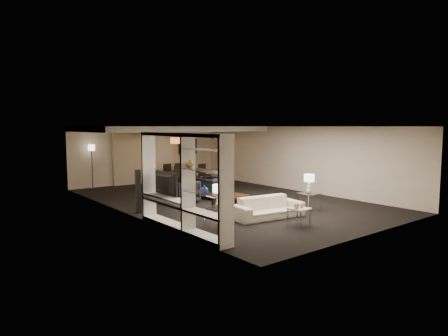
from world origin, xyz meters
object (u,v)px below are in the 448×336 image
(side_table_right, at_px, (309,202))
(armchair_right, at_px, (214,188))
(side_table_left, at_px, (219,218))
(vase_blue, at_px, (204,189))
(armchair_left, at_px, (184,191))
(sofa, at_px, (268,207))
(chair_nl, at_px, (181,177))
(chair_fr, at_px, (188,172))
(dining_table, at_px, (185,178))
(television, at_px, (163,184))
(floor_speaker, at_px, (138,192))
(table_lamp_left, at_px, (219,196))
(vase_amber, at_px, (190,164))
(chair_fm, at_px, (177,173))
(floor_lamp, at_px, (92,167))
(marble_table, at_px, (299,217))
(table_lamp_right, at_px, (309,184))
(chair_fl, at_px, (165,174))
(pendant_light, at_px, (177,141))
(chair_nr, at_px, (205,175))
(coffee_table, at_px, (231,202))
(chair_nm, at_px, (193,176))

(side_table_right, bearing_deg, armchair_right, 108.43)
(side_table_left, height_order, vase_blue, vase_blue)
(armchair_left, bearing_deg, side_table_left, 75.51)
(sofa, distance_m, chair_nl, 6.15)
(chair_fr, bearing_deg, dining_table, 47.51)
(television, relative_size, floor_speaker, 0.82)
(side_table_left, distance_m, table_lamp_left, 0.54)
(side_table_right, xyz_separation_m, vase_amber, (-4.31, -0.11, 1.40))
(chair_fm, xyz_separation_m, floor_lamp, (-3.53, 0.67, 0.44))
(table_lamp_left, bearing_deg, marble_table, -32.91)
(side_table_right, bearing_deg, table_lamp_right, 0.00)
(television, bearing_deg, vase_blue, 179.09)
(television, distance_m, chair_fl, 7.15)
(table_lamp_left, height_order, chair_nl, table_lamp_left)
(table_lamp_left, bearing_deg, sofa, 0.00)
(pendant_light, relative_size, television, 0.50)
(armchair_left, xyz_separation_m, chair_fl, (1.61, 4.06, 0.08))
(armchair_right, distance_m, floor_speaker, 3.16)
(side_table_right, bearing_deg, chair_nr, 85.20)
(marble_table, xyz_separation_m, chair_nr, (2.21, 7.16, 0.22))
(coffee_table, relative_size, marble_table, 2.40)
(floor_speaker, bearing_deg, chair_fl, 61.58)
(chair_fl, bearing_deg, television, 53.62)
(floor_speaker, bearing_deg, vase_amber, -83.14)
(side_table_left, distance_m, television, 1.70)
(coffee_table, distance_m, marble_table, 2.70)
(coffee_table, xyz_separation_m, chair_nm, (1.61, 4.46, 0.25))
(vase_amber, bearing_deg, marble_table, -20.81)
(coffee_table, relative_size, chair_nl, 1.22)
(chair_nm, relative_size, floor_lamp, 0.51)
(chair_nl, bearing_deg, table_lamp_left, -117.92)
(floor_speaker, relative_size, chair_nm, 1.40)
(television, distance_m, chair_fm, 7.47)
(chair_fl, bearing_deg, armchair_right, 78.17)
(side_table_right, xyz_separation_m, vase_blue, (-4.31, -0.66, 0.89))
(sofa, relative_size, floor_lamp, 1.13)
(sofa, distance_m, chair_nr, 6.45)
(side_table_right, bearing_deg, vase_amber, -178.58)
(floor_speaker, bearing_deg, side_table_left, -64.82)
(table_lamp_right, relative_size, floor_lamp, 0.32)
(side_table_right, height_order, table_lamp_right, table_lamp_right)
(table_lamp_left, bearing_deg, vase_blue, -143.99)
(pendant_light, bearing_deg, floor_lamp, 149.75)
(sofa, bearing_deg, floor_speaker, 139.47)
(table_lamp_left, bearing_deg, floor_lamp, 91.56)
(side_table_left, xyz_separation_m, side_table_right, (3.40, 0.00, 0.00))
(side_table_left, distance_m, side_table_right, 3.40)
(chair_nr, bearing_deg, dining_table, 126.54)
(floor_lamp, bearing_deg, marble_table, -78.14)
(vase_amber, distance_m, floor_lamp, 8.21)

